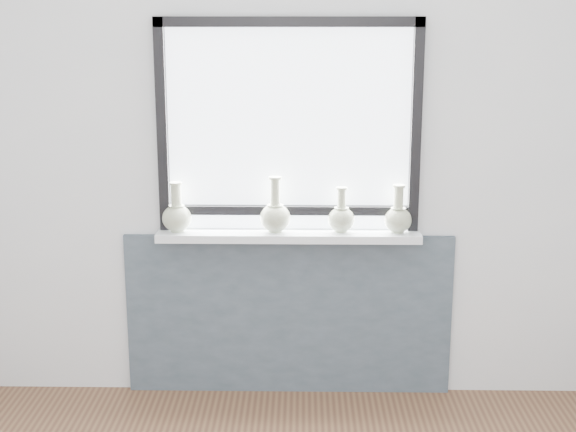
{
  "coord_description": "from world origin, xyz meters",
  "views": [
    {
      "loc": [
        0.07,
        -2.18,
        1.93
      ],
      "look_at": [
        0.0,
        1.55,
        1.02
      ],
      "focal_mm": 50.0,
      "sensor_mm": 36.0,
      "label": 1
    }
  ],
  "objects_px": {
    "vase_a": "(177,215)",
    "vase_d": "(398,217)",
    "vase_b": "(275,215)",
    "vase_c": "(341,217)",
    "windowsill": "(289,236)"
  },
  "relations": [
    {
      "from": "windowsill",
      "to": "vase_a",
      "type": "bearing_deg",
      "value": -179.77
    },
    {
      "from": "vase_a",
      "to": "vase_d",
      "type": "bearing_deg",
      "value": 0.0
    },
    {
      "from": "vase_b",
      "to": "vase_c",
      "type": "relative_size",
      "value": 1.23
    },
    {
      "from": "windowsill",
      "to": "vase_b",
      "type": "height_order",
      "value": "vase_b"
    },
    {
      "from": "windowsill",
      "to": "vase_a",
      "type": "distance_m",
      "value": 0.57
    },
    {
      "from": "vase_b",
      "to": "vase_d",
      "type": "relative_size",
      "value": 1.16
    },
    {
      "from": "vase_d",
      "to": "vase_b",
      "type": "bearing_deg",
      "value": 179.72
    },
    {
      "from": "vase_b",
      "to": "vase_d",
      "type": "xyz_separation_m",
      "value": [
        0.61,
        -0.0,
        -0.01
      ]
    },
    {
      "from": "vase_a",
      "to": "vase_b",
      "type": "xyz_separation_m",
      "value": [
        0.49,
        0.0,
        0.0
      ]
    },
    {
      "from": "vase_c",
      "to": "vase_d",
      "type": "height_order",
      "value": "vase_d"
    },
    {
      "from": "vase_a",
      "to": "vase_c",
      "type": "bearing_deg",
      "value": 0.65
    },
    {
      "from": "vase_a",
      "to": "vase_d",
      "type": "height_order",
      "value": "vase_a"
    },
    {
      "from": "vase_d",
      "to": "vase_c",
      "type": "bearing_deg",
      "value": 178.12
    },
    {
      "from": "windowsill",
      "to": "vase_b",
      "type": "distance_m",
      "value": 0.13
    },
    {
      "from": "vase_a",
      "to": "vase_c",
      "type": "relative_size",
      "value": 1.1
    }
  ]
}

